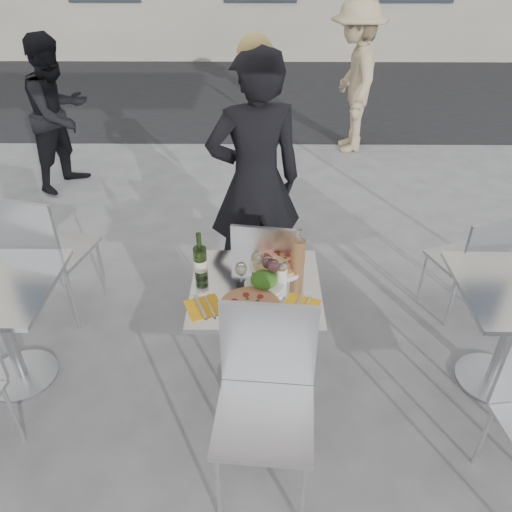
{
  "coord_description": "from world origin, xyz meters",
  "views": [
    {
      "loc": [
        0.02,
        -2.21,
        2.45
      ],
      "look_at": [
        0.0,
        0.15,
        0.85
      ],
      "focal_mm": 35.0,
      "sensor_mm": 36.0,
      "label": 1
    }
  ],
  "objects_px": {
    "pedestrian_b": "(354,79)",
    "napkin_right": "(300,306)",
    "chair_near": "(266,388)",
    "side_chair_rfar": "(473,258)",
    "wine_bottle": "(200,261)",
    "wineglass_white_b": "(257,259)",
    "side_chair_lfar": "(43,247)",
    "pedestrian_a": "(59,114)",
    "wineglass_red_b": "(273,267)",
    "carafe": "(298,256)",
    "wineglass_white_a": "(241,270)",
    "woman_diner": "(255,183)",
    "wineglass_red_a": "(267,263)",
    "salad_plate": "(264,281)",
    "chair_far": "(268,269)",
    "main_table": "(256,315)",
    "napkin_left": "(204,307)",
    "pizza_far": "(277,262)",
    "pizza_near": "(250,307)",
    "sugar_shaker": "(281,274)"
  },
  "relations": [
    {
      "from": "pedestrian_a",
      "to": "sugar_shaker",
      "type": "distance_m",
      "value": 3.54
    },
    {
      "from": "woman_diner",
      "to": "napkin_left",
      "type": "relative_size",
      "value": 7.83
    },
    {
      "from": "chair_near",
      "to": "pizza_far",
      "type": "bearing_deg",
      "value": 89.65
    },
    {
      "from": "pedestrian_a",
      "to": "side_chair_rfar",
      "type": "bearing_deg",
      "value": -96.71
    },
    {
      "from": "side_chair_lfar",
      "to": "chair_near",
      "type": "bearing_deg",
      "value": 155.44
    },
    {
      "from": "side_chair_lfar",
      "to": "wineglass_white_a",
      "type": "xyz_separation_m",
      "value": [
        1.37,
        -0.6,
        0.26
      ]
    },
    {
      "from": "salad_plate",
      "to": "wineglass_red_b",
      "type": "distance_m",
      "value": 0.09
    },
    {
      "from": "main_table",
      "to": "pizza_far",
      "type": "relative_size",
      "value": 2.23
    },
    {
      "from": "carafe",
      "to": "wineglass_red_a",
      "type": "distance_m",
      "value": 0.18
    },
    {
      "from": "pedestrian_a",
      "to": "salad_plate",
      "type": "height_order",
      "value": "pedestrian_a"
    },
    {
      "from": "pedestrian_a",
      "to": "woman_diner",
      "type": "bearing_deg",
      "value": -107.83
    },
    {
      "from": "pedestrian_a",
      "to": "wineglass_white_b",
      "type": "height_order",
      "value": "pedestrian_a"
    },
    {
      "from": "woman_diner",
      "to": "wineglass_white_b",
      "type": "xyz_separation_m",
      "value": [
        0.02,
        -0.84,
        -0.06
      ]
    },
    {
      "from": "salad_plate",
      "to": "chair_near",
      "type": "bearing_deg",
      "value": -89.04
    },
    {
      "from": "carafe",
      "to": "wineglass_white_a",
      "type": "distance_m",
      "value": 0.34
    },
    {
      "from": "main_table",
      "to": "napkin_left",
      "type": "xyz_separation_m",
      "value": [
        -0.27,
        -0.19,
        0.21
      ]
    },
    {
      "from": "chair_far",
      "to": "sugar_shaker",
      "type": "xyz_separation_m",
      "value": [
        0.07,
        -0.39,
        0.25
      ]
    },
    {
      "from": "chair_near",
      "to": "side_chair_rfar",
      "type": "height_order",
      "value": "chair_near"
    },
    {
      "from": "side_chair_rfar",
      "to": "wineglass_red_b",
      "type": "bearing_deg",
      "value": 3.48
    },
    {
      "from": "chair_near",
      "to": "wineglass_white_a",
      "type": "distance_m",
      "value": 0.67
    },
    {
      "from": "wineglass_red_b",
      "to": "napkin_right",
      "type": "height_order",
      "value": "wineglass_red_b"
    },
    {
      "from": "side_chair_rfar",
      "to": "napkin_left",
      "type": "height_order",
      "value": "side_chair_rfar"
    },
    {
      "from": "pizza_near",
      "to": "salad_plate",
      "type": "relative_size",
      "value": 1.51
    },
    {
      "from": "chair_far",
      "to": "wineglass_red_b",
      "type": "bearing_deg",
      "value": 101.62
    },
    {
      "from": "pedestrian_a",
      "to": "carafe",
      "type": "height_order",
      "value": "pedestrian_a"
    },
    {
      "from": "wineglass_red_a",
      "to": "sugar_shaker",
      "type": "bearing_deg",
      "value": -21.11
    },
    {
      "from": "chair_far",
      "to": "wineglass_red_a",
      "type": "relative_size",
      "value": 5.96
    },
    {
      "from": "side_chair_rfar",
      "to": "side_chair_lfar",
      "type": "bearing_deg",
      "value": -19.54
    },
    {
      "from": "wineglass_red_b",
      "to": "napkin_right",
      "type": "bearing_deg",
      "value": -55.74
    },
    {
      "from": "wine_bottle",
      "to": "napkin_right",
      "type": "xyz_separation_m",
      "value": [
        0.55,
        -0.25,
        -0.11
      ]
    },
    {
      "from": "pedestrian_b",
      "to": "napkin_right",
      "type": "xyz_separation_m",
      "value": [
        -0.89,
        -4.06,
        -0.12
      ]
    },
    {
      "from": "wine_bottle",
      "to": "wineglass_white_b",
      "type": "bearing_deg",
      "value": 6.07
    },
    {
      "from": "pedestrian_a",
      "to": "pedestrian_b",
      "type": "height_order",
      "value": "pedestrian_b"
    },
    {
      "from": "chair_far",
      "to": "wineglass_red_a",
      "type": "distance_m",
      "value": 0.47
    },
    {
      "from": "woman_diner",
      "to": "wineglass_red_a",
      "type": "bearing_deg",
      "value": 81.41
    },
    {
      "from": "side_chair_rfar",
      "to": "salad_plate",
      "type": "height_order",
      "value": "side_chair_rfar"
    },
    {
      "from": "woman_diner",
      "to": "wineglass_red_b",
      "type": "bearing_deg",
      "value": 83.2
    },
    {
      "from": "woman_diner",
      "to": "pedestrian_b",
      "type": "height_order",
      "value": "woman_diner"
    },
    {
      "from": "side_chair_lfar",
      "to": "pizza_far",
      "type": "relative_size",
      "value": 3.03
    },
    {
      "from": "wineglass_red_b",
      "to": "carafe",
      "type": "bearing_deg",
      "value": 34.96
    },
    {
      "from": "wineglass_red_a",
      "to": "wineglass_red_b",
      "type": "height_order",
      "value": "same"
    },
    {
      "from": "salad_plate",
      "to": "wineglass_white_a",
      "type": "height_order",
      "value": "wineglass_white_a"
    },
    {
      "from": "napkin_right",
      "to": "wineglass_white_b",
      "type": "bearing_deg",
      "value": 151.49
    },
    {
      "from": "chair_far",
      "to": "side_chair_rfar",
      "type": "bearing_deg",
      "value": -162.94
    },
    {
      "from": "chair_near",
      "to": "wineglass_red_a",
      "type": "height_order",
      "value": "chair_near"
    },
    {
      "from": "chair_near",
      "to": "carafe",
      "type": "xyz_separation_m",
      "value": [
        0.18,
        0.73,
        0.27
      ]
    },
    {
      "from": "wine_bottle",
      "to": "sugar_shaker",
      "type": "distance_m",
      "value": 0.46
    },
    {
      "from": "side_chair_rfar",
      "to": "main_table",
      "type": "bearing_deg",
      "value": 3.07
    },
    {
      "from": "pedestrian_a",
      "to": "pedestrian_b",
      "type": "bearing_deg",
      "value": -46.69
    },
    {
      "from": "woman_diner",
      "to": "pizza_far",
      "type": "xyz_separation_m",
      "value": [
        0.14,
        -0.74,
        -0.16
      ]
    }
  ]
}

